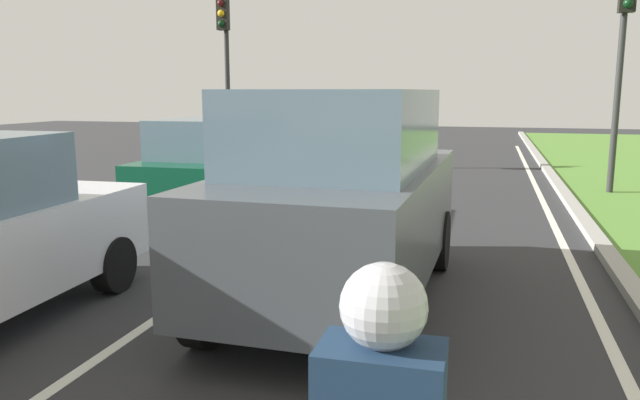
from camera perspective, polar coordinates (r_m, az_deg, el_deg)
ground_plane at (r=11.49m, az=2.71°, el=-1.33°), size 60.00×60.00×0.00m
lane_line_center at (r=11.66m, az=-0.65°, el=-1.13°), size 0.12×32.00×0.01m
lane_line_right_edge at (r=11.29m, az=20.85°, el=-2.18°), size 0.12×32.00×0.01m
curb_right at (r=11.34m, az=23.38°, el=-2.00°), size 0.24×48.00×0.12m
car_suv_ahead at (r=6.51m, az=2.09°, el=0.33°), size 2.07×4.55×2.28m
car_hatchback_far at (r=11.44m, az=-10.06°, el=2.95°), size 1.76×3.72×1.78m
traffic_light_near_right at (r=14.84m, az=26.28°, el=13.38°), size 0.32×0.50×4.99m
traffic_light_overhead_left at (r=18.51m, az=-8.78°, el=13.62°), size 0.32×0.50×5.08m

